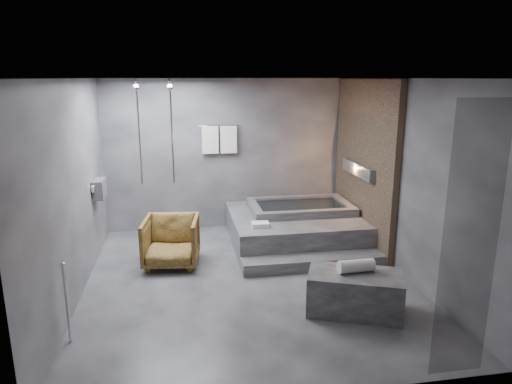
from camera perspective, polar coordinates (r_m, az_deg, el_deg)
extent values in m
plane|color=#303032|center=(6.62, -1.02, -10.99)|extent=(5.00, 5.00, 0.00)
cube|color=#505052|center=(6.00, -1.14, 14.02)|extent=(4.50, 5.00, 0.04)
cube|color=#3A3A40|center=(8.59, -3.62, 4.65)|extent=(4.50, 0.04, 2.80)
cube|color=#3A3A40|center=(3.82, 4.67, -7.62)|extent=(4.50, 0.04, 2.80)
cube|color=#3A3A40|center=(6.24, -21.96, 0.02)|extent=(0.04, 5.00, 2.80)
cube|color=#3A3A40|center=(6.86, 17.84, 1.57)|extent=(0.04, 5.00, 2.80)
cube|color=#917355|center=(7.94, 13.34, 3.51)|extent=(0.10, 2.40, 2.78)
cube|color=#FF9938|center=(7.93, 12.77, 2.79)|extent=(0.14, 1.20, 0.20)
cube|color=gray|center=(7.63, -18.99, 0.38)|extent=(0.16, 0.42, 0.30)
imported|color=beige|center=(7.54, -19.00, -0.12)|extent=(0.08, 0.08, 0.21)
imported|color=beige|center=(7.74, -18.76, 0.04)|extent=(0.07, 0.07, 0.15)
cylinder|color=silver|center=(8.03, -10.49, 7.38)|extent=(0.04, 0.04, 1.80)
cylinder|color=silver|center=(8.06, -14.43, 7.19)|extent=(0.04, 0.04, 1.80)
cylinder|color=silver|center=(8.45, -4.65, 8.23)|extent=(0.75, 0.02, 0.02)
cube|color=white|center=(8.44, -5.76, 6.49)|extent=(0.30, 0.06, 0.50)
cube|color=white|center=(8.47, -3.45, 6.57)|extent=(0.30, 0.06, 0.50)
cylinder|color=silver|center=(5.43, -22.56, -12.81)|extent=(0.04, 0.04, 0.90)
cube|color=black|center=(4.56, 25.15, -5.98)|extent=(0.55, 0.01, 2.60)
cube|color=#353538|center=(8.05, 4.81, -4.47)|extent=(2.20, 2.00, 0.50)
cube|color=#353538|center=(7.05, 7.20, -8.71)|extent=(2.20, 0.36, 0.18)
cube|color=#333335|center=(5.84, 12.21, -12.19)|extent=(1.27, 0.99, 0.51)
imported|color=#3F2C0F|center=(7.12, -10.56, -6.10)|extent=(0.91, 0.93, 0.76)
cylinder|color=white|center=(5.75, 12.41, -9.01)|extent=(0.45, 0.17, 0.16)
cube|color=silver|center=(7.28, 0.55, -4.09)|extent=(0.28, 0.21, 0.07)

